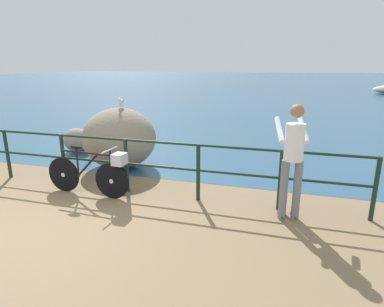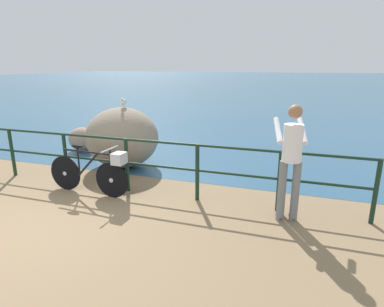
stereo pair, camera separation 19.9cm
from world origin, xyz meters
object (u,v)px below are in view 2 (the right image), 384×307
object	(u,v)px
breakwater_boulder_main	(122,138)
breakwater_boulder_left	(82,139)
person_at_railing	(291,158)
seagull	(123,101)
bicycle	(94,170)

from	to	relation	value
breakwater_boulder_main	breakwater_boulder_left	xyz separation A→B (m)	(-1.80, 0.89, -0.37)
breakwater_boulder_main	breakwater_boulder_left	size ratio (longest dim) A/B	2.16
person_at_railing	breakwater_boulder_left	size ratio (longest dim) A/B	2.30
person_at_railing	seagull	size ratio (longest dim) A/B	5.21
person_at_railing	breakwater_boulder_left	distance (m)	6.13
person_at_railing	breakwater_boulder_main	world-z (taller)	person_at_railing
bicycle	breakwater_boulder_main	distance (m)	1.73
seagull	bicycle	bearing A→B (deg)	-6.38
person_at_railing	breakwater_boulder_main	distance (m)	4.10
bicycle	seagull	world-z (taller)	seagull
breakwater_boulder_left	seagull	bearing A→B (deg)	-24.86
bicycle	breakwater_boulder_main	size ratio (longest dim) A/B	1.02
breakwater_boulder_left	seagull	size ratio (longest dim) A/B	2.26
bicycle	person_at_railing	world-z (taller)	person_at_railing
bicycle	person_at_railing	size ratio (longest dim) A/B	0.95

